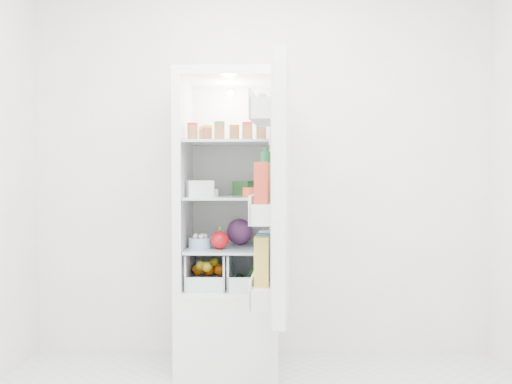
{
  "coord_description": "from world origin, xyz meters",
  "views": [
    {
      "loc": [
        0.04,
        -2.27,
        1.2
      ],
      "look_at": [
        -0.03,
        0.95,
        1.09
      ],
      "focal_mm": 40.0,
      "sensor_mm": 36.0,
      "label": 1
    }
  ],
  "objects_px": {
    "red_cabbage": "(240,232)",
    "mushroom_bowl": "(200,243)",
    "fridge_door": "(276,194)",
    "refrigerator": "(229,259)"
  },
  "relations": [
    {
      "from": "mushroom_bowl",
      "to": "fridge_door",
      "type": "height_order",
      "value": "fridge_door"
    },
    {
      "from": "refrigerator",
      "to": "red_cabbage",
      "type": "height_order",
      "value": "refrigerator"
    },
    {
      "from": "mushroom_bowl",
      "to": "fridge_door",
      "type": "xyz_separation_m",
      "value": [
        0.45,
        -0.5,
        0.31
      ]
    },
    {
      "from": "red_cabbage",
      "to": "fridge_door",
      "type": "height_order",
      "value": "fridge_door"
    },
    {
      "from": "refrigerator",
      "to": "mushroom_bowl",
      "type": "distance_m",
      "value": 0.25
    },
    {
      "from": "refrigerator",
      "to": "red_cabbage",
      "type": "relative_size",
      "value": 11.14
    },
    {
      "from": "refrigerator",
      "to": "fridge_door",
      "type": "bearing_deg",
      "value": -66.19
    },
    {
      "from": "fridge_door",
      "to": "mushroom_bowl",
      "type": "bearing_deg",
      "value": 45.72
    },
    {
      "from": "refrigerator",
      "to": "fridge_door",
      "type": "xyz_separation_m",
      "value": [
        0.28,
        -0.64,
        0.43
      ]
    },
    {
      "from": "red_cabbage",
      "to": "mushroom_bowl",
      "type": "xyz_separation_m",
      "value": [
        -0.23,
        -0.18,
        -0.05
      ]
    }
  ]
}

